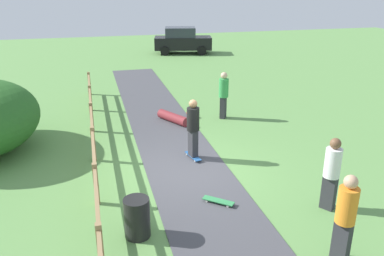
% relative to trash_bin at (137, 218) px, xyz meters
% --- Properties ---
extents(ground_plane, '(60.00, 60.00, 0.00)m').
position_rel_trash_bin_xyz_m(ground_plane, '(1.80, 2.85, -0.45)').
color(ground_plane, '#60934C').
extents(asphalt_path, '(2.40, 28.00, 0.02)m').
position_rel_trash_bin_xyz_m(asphalt_path, '(1.80, 2.85, -0.44)').
color(asphalt_path, '#47474C').
rests_on(asphalt_path, ground_plane).
extents(wooden_fence, '(0.12, 18.12, 1.10)m').
position_rel_trash_bin_xyz_m(wooden_fence, '(-0.80, 2.85, 0.22)').
color(wooden_fence, '#997A51').
rests_on(wooden_fence, ground_plane).
extents(trash_bin, '(0.56, 0.56, 0.90)m').
position_rel_trash_bin_xyz_m(trash_bin, '(0.00, 0.00, 0.00)').
color(trash_bin, black).
rests_on(trash_bin, ground_plane).
extents(skater_riding, '(0.45, 0.82, 1.89)m').
position_rel_trash_bin_xyz_m(skater_riding, '(2.16, 3.51, 0.63)').
color(skater_riding, '#265999').
rests_on(skater_riding, asphalt_path).
extents(skater_fallen, '(1.42, 1.50, 0.36)m').
position_rel_trash_bin_xyz_m(skater_fallen, '(2.32, 6.94, -0.25)').
color(skater_fallen, maroon).
rests_on(skater_fallen, asphalt_path).
extents(skateboard_loose, '(0.74, 0.67, 0.08)m').
position_rel_trash_bin_xyz_m(skateboard_loose, '(2.10, 0.79, -0.36)').
color(skateboard_loose, '#338C4C').
rests_on(skateboard_loose, asphalt_path).
extents(bystander_orange, '(0.51, 0.51, 1.88)m').
position_rel_trash_bin_xyz_m(bystander_orange, '(3.76, -1.81, 0.60)').
color(bystander_orange, '#2D2D33').
rests_on(bystander_orange, ground_plane).
extents(bystander_white, '(0.53, 0.53, 1.84)m').
position_rel_trash_bin_xyz_m(bystander_white, '(4.60, -0.06, 0.57)').
color(bystander_white, '#2D2D33').
rests_on(bystander_white, ground_plane).
extents(bystander_green, '(0.53, 0.53, 1.87)m').
position_rel_trash_bin_xyz_m(bystander_green, '(4.31, 6.94, 0.59)').
color(bystander_green, '#2D2D33').
rests_on(bystander_green, ground_plane).
extents(parked_car_black, '(4.46, 2.66, 1.92)m').
position_rel_trash_bin_xyz_m(parked_car_black, '(6.14, 21.79, 0.51)').
color(parked_car_black, black).
rests_on(parked_car_black, ground_plane).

